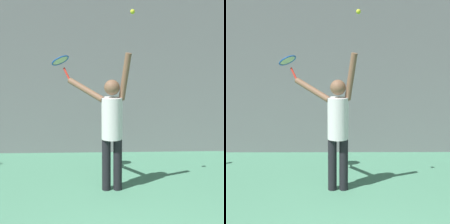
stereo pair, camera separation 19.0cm
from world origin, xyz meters
The scene contains 4 objects.
back_wall centered at (0.00, 4.86, 2.50)m, with size 18.00×0.10×5.00m.
tennis_player centered at (-0.29, 2.75, 1.02)m, with size 0.97×0.60×2.05m.
tennis_racket centered at (-1.05, 3.26, 1.89)m, with size 0.38×0.39×0.39m.
tennis_ball centered at (0.00, 2.69, 2.61)m, with size 0.07×0.07×0.07m.
Camera 2 is at (-0.32, -3.06, 2.22)m, focal length 65.00 mm.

